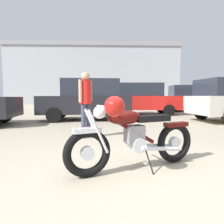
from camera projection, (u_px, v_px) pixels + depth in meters
The scene contains 8 objects.
ground_plane at pixel (142, 180), 2.43m from camera, with size 80.00×80.00×0.00m, color tan.
vintage_motorcycle at pixel (133, 136), 2.72m from camera, with size 2.00×0.95×1.07m.
bystander at pixel (86, 98), 4.83m from camera, with size 0.32×0.37×1.66m.
blue_hatchback_right at pixel (143, 98), 11.06m from camera, with size 4.04×2.11×1.78m.
dark_sedan_left at pixel (97, 99), 14.63m from camera, with size 4.44×2.47×1.67m.
white_estate_far at pixel (87, 99), 8.48m from camera, with size 3.92×1.87×1.78m.
pale_sedan_back at pixel (191, 98), 13.22m from camera, with size 4.05×2.14×1.78m.
industrial_building at pixel (95, 78), 29.52m from camera, with size 22.59×13.55×7.68m.
Camera 1 is at (-0.56, -2.31, 1.06)m, focal length 30.77 mm.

